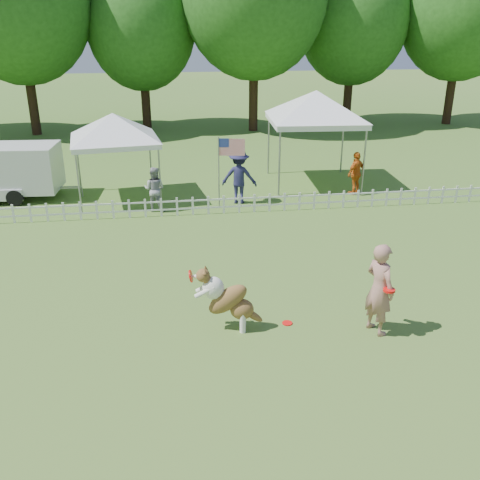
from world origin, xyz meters
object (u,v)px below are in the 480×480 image
Objects in this scene: cargo_trailer at (7,172)px; handler at (379,289)px; dog at (229,299)px; canopy_tent_left at (116,158)px; spectator_c at (356,173)px; spectator_b at (239,177)px; flag_pole at (219,173)px; spectator_a at (154,189)px; canopy_tent_right at (314,139)px; frisbee_on_turf at (287,323)px.

handler is at bearing -43.13° from cargo_trailer.
handler reaches higher than dog.
canopy_tent_left reaches higher than spectator_c.
spectator_b is at bearing 90.63° from dog.
dog is at bearing -86.00° from flag_pole.
spectator_a is at bearing 24.54° from spectator_b.
canopy_tent_left is 3.68m from flag_pole.
flag_pole is (-2.30, 8.13, 0.24)m from handler.
cargo_trailer reaches higher than handler.
dog is at bearing -110.16° from canopy_tent_right.
canopy_tent_right is 2.21× the size of spectator_c.
frisbee_on_turf is 0.07× the size of canopy_tent_left.
frisbee_on_turf is 0.14× the size of spectator_a.
canopy_tent_right is (1.54, 10.55, 0.75)m from handler.
spectator_c is (4.37, 8.43, 0.76)m from frisbee_on_turf.
flag_pole is 2.16m from spectator_a.
spectator_a is at bearing -18.42° from cargo_trailer.
canopy_tent_right is (7.21, 0.98, 0.25)m from canopy_tent_left.
cargo_trailer is 5.46m from spectator_a.
frisbee_on_turf is 7.72m from flag_pole.
canopy_tent_left is 0.85× the size of canopy_tent_right.
flag_pole reaches higher than cargo_trailer.
canopy_tent_right is at bearing 72.20° from frisbee_on_turf.
cargo_trailer is 8.05m from spectator_b.
handler is 2.95m from dog.
spectator_c is at bearing -38.72° from handler.
cargo_trailer is at bearing -2.62° from spectator_a.
canopy_tent_left reaches higher than spectator_b.
frisbee_on_turf is 8.06m from spectator_b.
canopy_tent_right is at bearing 5.98° from cargo_trailer.
handler reaches higher than spectator_b.
frisbee_on_turf is at bearing 11.40° from dog.
spectator_c is at bearing -158.81° from spectator_b.
canopy_tent_left is 1.98× the size of spectator_a.
canopy_tent_left is 4.26m from spectator_b.
handler is 9.34m from spectator_c.
handler is 13.88m from cargo_trailer.
canopy_tent_right is at bearing 40.81° from flag_pole.
canopy_tent_right is at bearing 76.22° from dog.
cargo_trailer is 1.84× the size of flag_pole.
flag_pole is 1.54× the size of spectator_c.
spectator_b is (0.73, 0.40, -0.26)m from flag_pole.
spectator_b reaches higher than dog.
spectator_b is (4.10, -1.05, -0.53)m from canopy_tent_left.
spectator_b is 4.28m from spectator_c.
handler is 10.69m from canopy_tent_right.
spectator_a is (5.05, -2.07, -0.22)m from cargo_trailer.
spectator_b is (0.11, 8.01, 0.91)m from frisbee_on_turf.
canopy_tent_right reaches higher than canopy_tent_left.
flag_pole is 0.87m from spectator_b.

